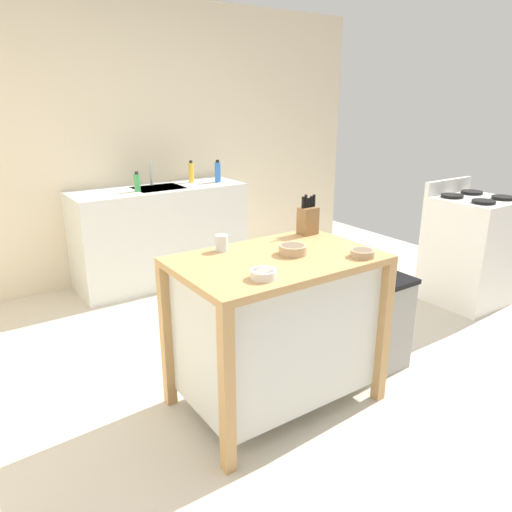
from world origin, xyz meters
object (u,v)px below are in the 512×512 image
Objects in this scene: bowl_stoneware_deep at (362,253)px; bottle_dish_soap at (137,182)px; bowl_ceramic_small at (293,249)px; sink_faucet at (151,174)px; knife_block at (308,220)px; bottle_hand_soap at (218,172)px; kitchen_island at (276,323)px; bowl_ceramic_wide at (263,274)px; drinking_cup at (222,243)px; trash_bin at (381,323)px; stove at (469,250)px; bottle_spray_cleaner at (191,172)px.

bottle_dish_soap is at bearing 97.98° from bowl_stoneware_deep.
sink_faucet reaches higher than bowl_ceramic_small.
bottle_hand_soap is at bearing 76.62° from knife_block.
bottle_hand_soap is (0.89, 2.16, 0.52)m from kitchen_island.
bowl_stoneware_deep is at bearing -82.02° from bottle_dish_soap.
bowl_ceramic_small is at bearing -88.60° from bottle_dish_soap.
knife_block is 1.16× the size of bottle_hand_soap.
sink_faucet is (0.52, 2.59, 0.11)m from bowl_ceramic_wide.
drinking_cup is at bearing 126.22° from kitchen_island.
trash_bin is at bearing -6.04° from bowl_ceramic_small.
kitchen_island is 6.24× the size of bottle_dish_soap.
bowl_ceramic_small is (0.35, 0.21, 0.00)m from bowl_ceramic_wide.
bottle_dish_soap is (-0.75, 2.22, 0.68)m from trash_bin.
bowl_ceramic_wide is at bearing 177.16° from bowl_stoneware_deep.
stove is (1.99, -2.11, -0.56)m from sink_faucet.
bowl_stoneware_deep is at bearing -101.76° from bottle_hand_soap.
bottle_hand_soap reaches higher than kitchen_island.
knife_block reaches higher than bowl_stoneware_deep.
bottle_dish_soap is 0.64m from bottle_spray_cleaner.
bottle_dish_soap is at bearing -165.57° from bottle_spray_cleaner.
kitchen_island is at bearing -112.26° from bottle_hand_soap.
trash_bin is 2.61m from sink_faucet.
bowl_ceramic_small is 2.23m from stove.
drinking_cup is at bearing 83.22° from bowl_ceramic_wide.
bowl_ceramic_small is 2.15m from bottle_dish_soap.
bottle_dish_soap is at bearing -134.60° from sink_faucet.
bowl_ceramic_wide is at bearing -115.38° from bottle_hand_soap.
sink_faucet is (-0.52, 2.45, 0.71)m from trash_bin.
trash_bin is (0.69, -0.07, -0.61)m from bowl_ceramic_small.
bottle_hand_soap reaches higher than drinking_cup.
sink_faucet is at bearing 92.34° from bowl_stoneware_deep.
bowl_stoneware_deep is 2.47m from bottle_hand_soap.
bowl_ceramic_wide is at bearing -96.78° from drinking_cup.
stove is at bearing -40.34° from bottle_dish_soap.
knife_block reaches higher than bowl_ceramic_wide.
bowl_ceramic_wide is 0.59× the size of bottle_spray_cleaner.
kitchen_island is 0.62m from bowl_stoneware_deep.
bottle_hand_soap is (0.09, 2.25, 0.70)m from trash_bin.
bowl_ceramic_small is 1.69× the size of drinking_cup.
stove reaches higher than bowl_ceramic_small.
knife_block is 0.43m from bowl_ceramic_small.
knife_block is 1.64× the size of bowl_ceramic_small.
stove is at bearing -46.76° from sink_faucet.
drinking_cup is 0.14× the size of trash_bin.
sink_faucet is 1.24× the size of bottle_dish_soap.
sink_faucet is 2.96m from stove.
kitchen_island is 8.48× the size of bowl_stoneware_deep.
bottle_dish_soap reaches higher than bowl_ceramic_wide.
bottle_dish_soap is (0.05, 2.14, 0.50)m from kitchen_island.
bowl_ceramic_wide is at bearing -144.51° from knife_block.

